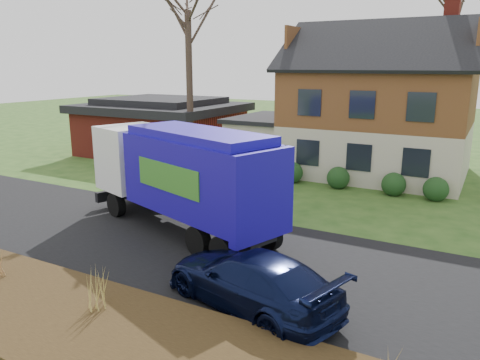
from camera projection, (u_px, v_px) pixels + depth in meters
The scene contains 9 objects.
ground at pixel (210, 251), 14.98m from camera, with size 120.00×120.00×0.00m, color #274B19.
road at pixel (210, 251), 14.98m from camera, with size 80.00×7.00×0.02m, color black.
mulch_verge at pixel (82, 326), 10.43m from camera, with size 80.00×3.50×0.30m, color black.
main_house at pixel (370, 99), 25.15m from camera, with size 12.95×8.95×9.26m.
ranch_house at pixel (162, 126), 31.21m from camera, with size 9.80×8.20×3.70m.
garbage_truck at pixel (183, 173), 16.30m from camera, with size 9.00×5.00×3.73m.
silver_sedan at pixel (172, 179), 21.11m from camera, with size 1.70×4.89×1.61m, color #A0A3A8.
navy_wagon at pixel (251, 280), 11.42m from camera, with size 1.98×4.87×1.41m, color black.
grass_clump_mid at pixel (98, 288), 10.79m from camera, with size 0.35×0.29×0.98m.
Camera 1 is at (7.59, -11.79, 5.82)m, focal length 35.00 mm.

